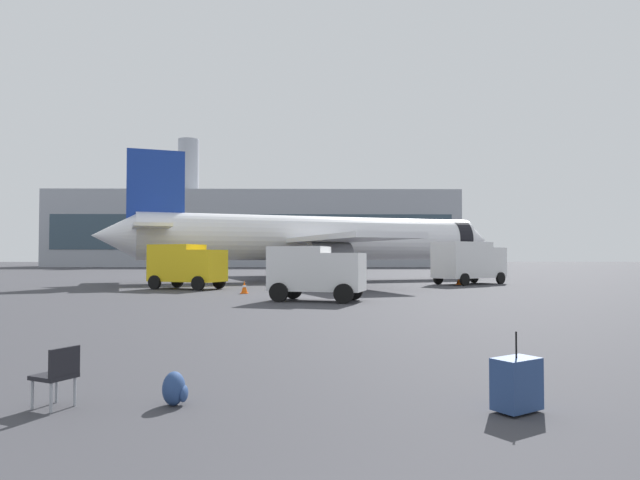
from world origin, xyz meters
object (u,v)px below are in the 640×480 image
(fuel_truck, at_px, (469,261))
(safety_cone_near, at_px, (211,276))
(rolling_suitcase, at_px, (517,384))
(gate_chair, at_px, (58,373))
(cargo_van, at_px, (316,271))
(airplane_at_gate, at_px, (315,239))
(safety_cone_mid, at_px, (459,280))
(service_truck, at_px, (186,264))
(traveller_backpack, at_px, (175,389))
(safety_cone_far, at_px, (244,287))

(fuel_truck, bearing_deg, safety_cone_near, 158.15)
(rolling_suitcase, relative_size, gate_chair, 1.28)
(cargo_van, relative_size, safety_cone_near, 6.88)
(airplane_at_gate, relative_size, fuel_truck, 5.53)
(rolling_suitcase, bearing_deg, safety_cone_near, 105.78)
(safety_cone_near, bearing_deg, safety_cone_mid, -24.18)
(service_truck, distance_m, traveller_backpack, 28.63)
(cargo_van, bearing_deg, safety_cone_mid, 54.08)
(service_truck, xyz_separation_m, traveller_backpack, (6.23, -27.91, -1.37))
(fuel_truck, height_order, traveller_backpack, fuel_truck)
(safety_cone_far, xyz_separation_m, rolling_suitcase, (6.68, -23.95, 0.03))
(service_truck, relative_size, safety_cone_far, 7.26)
(cargo_van, relative_size, rolling_suitcase, 4.35)
(service_truck, distance_m, fuel_truck, 20.89)
(traveller_backpack, xyz_separation_m, gate_chair, (-1.61, -0.14, 0.27))
(fuel_truck, distance_m, gate_chair, 37.23)
(airplane_at_gate, bearing_deg, safety_cone_far, -104.16)
(safety_cone_mid, relative_size, safety_cone_far, 1.03)
(gate_chair, bearing_deg, traveller_backpack, 4.88)
(gate_chair, bearing_deg, airplane_at_gate, 84.59)
(service_truck, distance_m, cargo_van, 12.80)
(airplane_at_gate, height_order, safety_cone_far, airplane_at_gate)
(gate_chair, bearing_deg, rolling_suitcase, -2.56)
(rolling_suitcase, height_order, gate_chair, rolling_suitcase)
(fuel_truck, xyz_separation_m, safety_cone_near, (-21.13, 8.47, -1.43))
(fuel_truck, distance_m, safety_cone_near, 22.81)
(airplane_at_gate, xyz_separation_m, safety_cone_far, (-4.09, -16.20, -3.30))
(safety_cone_mid, height_order, safety_cone_far, safety_cone_mid)
(safety_cone_far, distance_m, rolling_suitcase, 24.86)
(traveller_backpack, bearing_deg, fuel_truck, 67.67)
(safety_cone_far, relative_size, gate_chair, 0.85)
(safety_cone_mid, xyz_separation_m, rolling_suitcase, (-8.16, -33.53, 0.02))
(traveller_backpack, bearing_deg, service_truck, 102.58)
(safety_cone_near, bearing_deg, airplane_at_gate, -14.54)
(service_truck, height_order, rolling_suitcase, service_truck)
(service_truck, xyz_separation_m, cargo_van, (8.34, -9.71, -0.16))
(airplane_at_gate, relative_size, gate_chair, 40.43)
(airplane_at_gate, distance_m, safety_cone_near, 10.31)
(cargo_van, xyz_separation_m, rolling_suitcase, (2.65, -18.62, -1.06))
(safety_cone_near, distance_m, gate_chair, 42.70)
(safety_cone_mid, xyz_separation_m, gate_chair, (-14.53, -33.25, 0.13))
(safety_cone_far, bearing_deg, rolling_suitcase, -74.41)
(service_truck, bearing_deg, safety_cone_mid, 15.21)
(safety_cone_mid, bearing_deg, rolling_suitcase, -103.67)
(service_truck, bearing_deg, airplane_at_gate, 54.63)
(fuel_truck, xyz_separation_m, traveller_backpack, (-13.85, -33.71, -1.54))
(fuel_truck, bearing_deg, rolling_suitcase, -104.90)
(safety_cone_near, bearing_deg, rolling_suitcase, -74.22)
(airplane_at_gate, distance_m, safety_cone_mid, 13.05)
(rolling_suitcase, bearing_deg, fuel_truck, 75.10)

